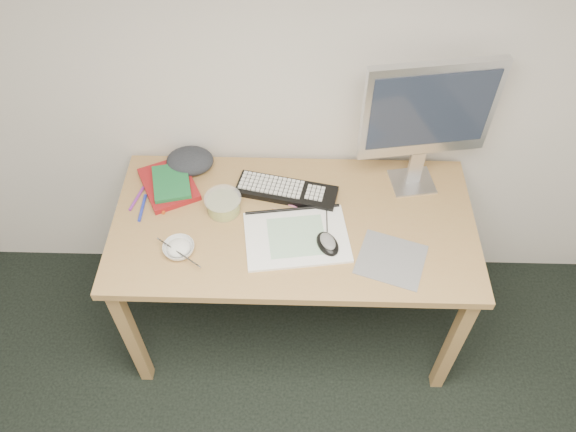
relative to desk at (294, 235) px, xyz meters
The scene contains 18 objects.
desk is the anchor object (origin of this frame).
mousepad 0.41m from the desk, 25.41° to the right, with size 0.23×0.21×0.00m, color gray.
sketchpad 0.12m from the desk, 81.00° to the right, with size 0.38×0.27×0.01m, color white.
keyboard 0.18m from the desk, 102.02° to the left, with size 0.40×0.13×0.02m, color black.
monitor 0.69m from the desk, 24.91° to the left, with size 0.49×0.18×0.57m.
mouse 0.21m from the desk, 42.68° to the right, with size 0.07×0.12×0.04m, color black.
rice_bowl 0.46m from the desk, 159.64° to the right, with size 0.12×0.12×0.04m, color white.
chopsticks 0.47m from the desk, 155.55° to the right, with size 0.02×0.02×0.21m, color #B4B4B6.
fruit_tub 0.30m from the desk, 169.03° to the left, with size 0.14×0.14×0.07m, color gold.
book_red 0.55m from the desk, 161.25° to the left, with size 0.19×0.25×0.03m, color maroon.
book_green 0.53m from the desk, 161.61° to the left, with size 0.14×0.20×0.02m, color #1A6834.
cloth_lump 0.54m from the desk, 146.59° to the left, with size 0.16×0.14×0.07m, color #282A30.
pencil_pink 0.13m from the desk, 106.60° to the left, with size 0.01×0.01×0.20m, color #CE6797.
pencil_tan 0.09m from the desk, 87.29° to the left, with size 0.01×0.01×0.18m, color tan.
pencil_black 0.16m from the desk, 47.92° to the left, with size 0.01×0.01×0.17m, color black.
marker_blue 0.60m from the desk, behind, with size 0.01×0.01×0.13m, color #2131B3.
marker_orange 0.53m from the desk, 169.81° to the left, with size 0.01×0.01×0.14m, color #C44E17.
marker_purple 0.64m from the desk, behind, with size 0.01×0.01×0.13m, color purple.
Camera 1 is at (0.27, 0.06, 2.42)m, focal length 35.00 mm.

